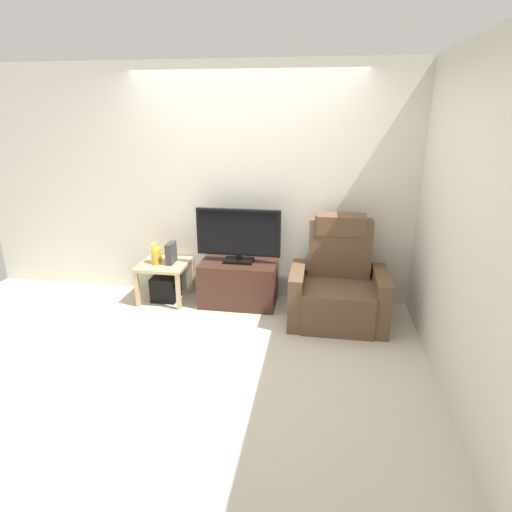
% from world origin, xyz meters
% --- Properties ---
extents(ground_plane, '(6.40, 6.40, 0.00)m').
position_xyz_m(ground_plane, '(0.00, 0.00, 0.00)').
color(ground_plane, beige).
extents(wall_back, '(6.40, 0.06, 2.60)m').
position_xyz_m(wall_back, '(0.00, 1.13, 1.30)').
color(wall_back, beige).
rests_on(wall_back, ground).
extents(wall_side, '(0.06, 4.48, 2.60)m').
position_xyz_m(wall_side, '(1.88, 0.00, 1.30)').
color(wall_side, beige).
rests_on(wall_side, ground).
extents(tv_stand, '(0.84, 0.48, 0.50)m').
position_xyz_m(tv_stand, '(-0.04, 0.83, 0.25)').
color(tv_stand, '#3D2319').
rests_on(tv_stand, ground).
extents(television, '(0.93, 0.20, 0.60)m').
position_xyz_m(television, '(-0.04, 0.85, 0.82)').
color(television, black).
rests_on(television, tv_stand).
extents(recliner_armchair, '(0.98, 0.78, 1.08)m').
position_xyz_m(recliner_armchair, '(1.05, 0.62, 0.37)').
color(recliner_armchair, brown).
rests_on(recliner_armchair, ground).
extents(side_table, '(0.54, 0.54, 0.45)m').
position_xyz_m(side_table, '(-0.90, 0.81, 0.38)').
color(side_table, tan).
rests_on(side_table, ground).
extents(subwoofer_box, '(0.29, 0.29, 0.29)m').
position_xyz_m(subwoofer_box, '(-0.90, 0.81, 0.14)').
color(subwoofer_box, black).
rests_on(subwoofer_box, ground).
extents(book_leftmost, '(0.04, 0.11, 0.23)m').
position_xyz_m(book_leftmost, '(-1.00, 0.79, 0.57)').
color(book_leftmost, gold).
rests_on(book_leftmost, side_table).
extents(book_middle, '(0.03, 0.14, 0.18)m').
position_xyz_m(book_middle, '(-0.96, 0.79, 0.54)').
color(book_middle, gold).
rests_on(book_middle, side_table).
extents(game_console, '(0.07, 0.20, 0.24)m').
position_xyz_m(game_console, '(-0.81, 0.82, 0.57)').
color(game_console, '#333338').
rests_on(game_console, side_table).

